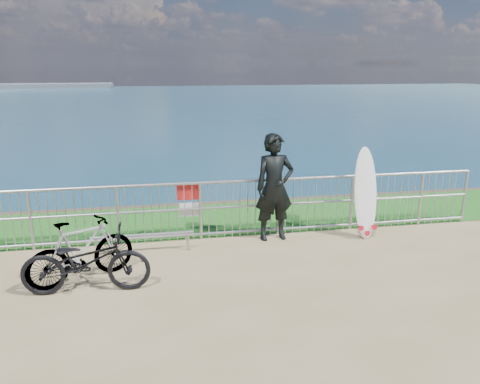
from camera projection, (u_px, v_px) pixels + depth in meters
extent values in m
plane|color=#175317|center=(219.00, 219.00, 10.02)|extent=(120.00, 120.00, 0.00)
cube|color=brown|center=(214.00, 298.00, 11.82)|extent=(120.00, 0.30, 5.00)
plane|color=navy|center=(159.00, 106.00, 94.11)|extent=(260.00, 260.00, 0.00)
cube|color=#565E68|center=(6.00, 86.00, 159.08)|extent=(70.00, 12.00, 1.50)
cylinder|color=#93969B|center=(227.00, 182.00, 8.69)|extent=(10.00, 0.06, 0.06)
cylinder|color=#93969B|center=(227.00, 207.00, 8.82)|extent=(10.00, 0.05, 0.05)
cylinder|color=#93969B|center=(227.00, 232.00, 8.95)|extent=(10.00, 0.05, 0.05)
cylinder|color=#93969B|center=(31.00, 221.00, 8.22)|extent=(0.06, 0.06, 1.10)
cylinder|color=#93969B|center=(118.00, 216.00, 8.48)|extent=(0.06, 0.06, 1.10)
cylinder|color=#93969B|center=(201.00, 211.00, 8.74)|extent=(0.06, 0.06, 1.10)
cylinder|color=#93969B|center=(278.00, 207.00, 9.01)|extent=(0.06, 0.06, 1.10)
cylinder|color=#93969B|center=(351.00, 203.00, 9.27)|extent=(0.06, 0.06, 1.10)
cylinder|color=#93969B|center=(420.00, 199.00, 9.53)|extent=(0.06, 0.06, 1.10)
cylinder|color=#93969B|center=(464.00, 197.00, 9.71)|extent=(0.06, 0.06, 1.10)
cube|color=red|center=(188.00, 192.00, 8.67)|extent=(0.42, 0.02, 0.30)
cube|color=white|center=(188.00, 192.00, 8.66)|extent=(0.38, 0.01, 0.08)
cube|color=white|center=(189.00, 209.00, 8.76)|extent=(0.36, 0.02, 0.26)
imported|color=black|center=(275.00, 187.00, 8.66)|extent=(0.77, 0.54, 2.01)
ellipsoid|color=silver|center=(365.00, 193.00, 8.81)|extent=(0.45, 0.40, 1.73)
cone|color=red|center=(359.00, 227.00, 8.83)|extent=(0.10, 0.19, 0.10)
cone|color=red|center=(372.00, 226.00, 8.88)|extent=(0.10, 0.19, 0.10)
cone|color=red|center=(365.00, 232.00, 8.89)|extent=(0.10, 0.19, 0.10)
imported|color=black|center=(86.00, 261.00, 6.71)|extent=(1.84, 0.70, 0.96)
imported|color=black|center=(81.00, 250.00, 7.05)|extent=(1.68, 1.20, 1.00)
cylinder|color=#93969B|center=(143.00, 235.00, 8.12)|extent=(1.77, 0.05, 0.05)
cylinder|color=#93969B|center=(97.00, 247.00, 8.03)|extent=(0.04, 0.04, 0.34)
cylinder|color=#93969B|center=(188.00, 241.00, 8.30)|extent=(0.04, 0.04, 0.34)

